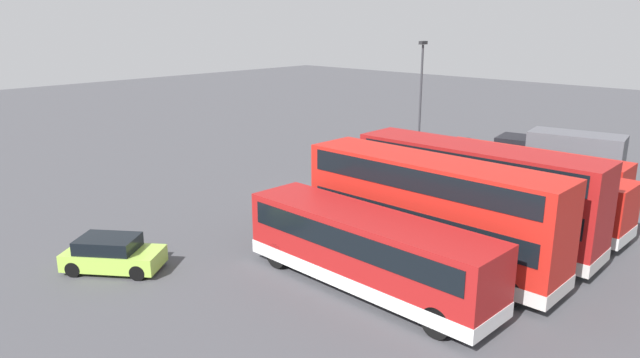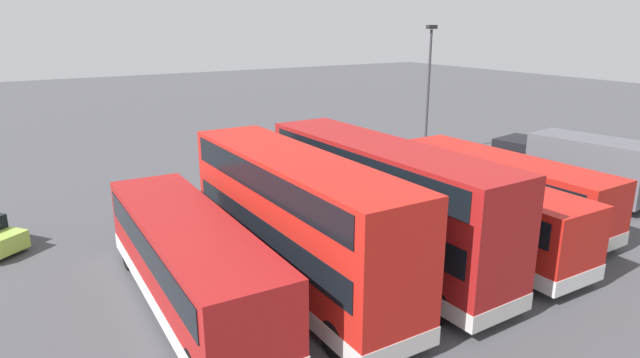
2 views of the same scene
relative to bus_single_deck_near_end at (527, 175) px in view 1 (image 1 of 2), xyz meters
name	(u,v)px [view 1 (image 1 of 2)]	position (x,y,z in m)	size (l,w,h in m)	color
ground_plane	(319,197)	(7.18, -9.19, -1.62)	(140.00, 140.00, 0.00)	#47474C
bus_single_deck_near_end	(527,175)	(0.00, 0.00, 0.00)	(2.80, 10.37, 2.95)	red
bus_single_deck_second	(515,192)	(3.45, 0.94, 0.00)	(2.72, 10.86, 2.95)	red
bus_double_decker_third	(474,192)	(7.36, 0.73, 0.83)	(2.82, 11.41, 4.55)	#A51919
bus_double_decker_fourth	(430,209)	(10.91, 0.67, 0.83)	(2.63, 11.26, 4.55)	red
bus_single_deck_fifth	(367,249)	(14.43, 0.22, 0.00)	(2.85, 10.77, 2.95)	#A51919
box_truck_blue	(561,155)	(-5.83, -0.44, 0.09)	(3.72, 7.81, 3.20)	#595960
car_hatchback_silver	(112,254)	(20.30, -8.45, -0.92)	(3.77, 4.21, 1.43)	#A5D14C
lamp_post_tall	(421,91)	(-5.36, -10.78, 3.31)	(0.70, 0.30, 8.49)	#38383D
waste_bin_yellow	(350,185)	(5.29, -8.45, -1.14)	(0.60, 0.60, 0.95)	#197F33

